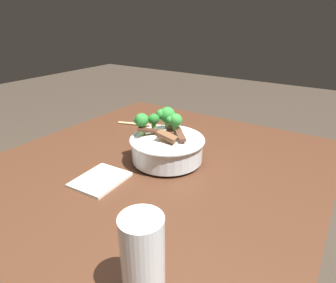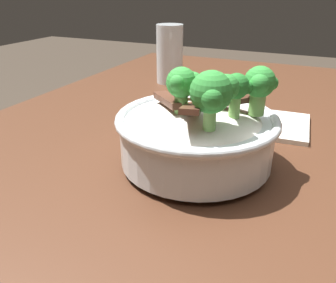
{
  "view_description": "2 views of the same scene",
  "coord_description": "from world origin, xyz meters",
  "views": [
    {
      "loc": [
        -0.48,
        -0.42,
        1.15
      ],
      "look_at": [
        0.15,
        -0.01,
        0.82
      ],
      "focal_mm": 30.5,
      "sensor_mm": 36.0,
      "label": 1
    },
    {
      "loc": [
        0.52,
        0.12,
        0.99
      ],
      "look_at": [
        0.17,
        -0.04,
        0.81
      ],
      "focal_mm": 36.04,
      "sensor_mm": 36.0,
      "label": 2
    }
  ],
  "objects": [
    {
      "name": "folded_napkin",
      "position": [
        -0.05,
        0.07,
        0.77
      ],
      "size": [
        0.14,
        0.11,
        0.01
      ],
      "primitive_type": "cube",
      "rotation": [
        0.0,
        0.0,
        0.06
      ],
      "color": "silver",
      "rests_on": "dining_table"
    },
    {
      "name": "drinking_glass",
      "position": [
        -0.24,
        -0.22,
        0.83
      ],
      "size": [
        0.06,
        0.06,
        0.14
      ],
      "color": "white",
      "rests_on": "dining_table"
    },
    {
      "name": "rice_bowl",
      "position": [
        0.14,
        -0.01,
        0.82
      ],
      "size": [
        0.21,
        0.21,
        0.15
      ],
      "color": "silver",
      "rests_on": "dining_table"
    },
    {
      "name": "dining_table",
      "position": [
        0.0,
        0.0,
        0.65
      ],
      "size": [
        1.15,
        0.89,
        0.76
      ],
      "color": "#472819",
      "rests_on": "ground"
    }
  ]
}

